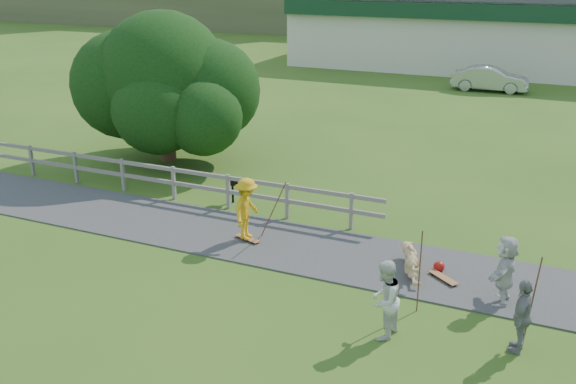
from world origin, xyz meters
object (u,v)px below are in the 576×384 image
skater_rider (247,212)px  skater_fallen (412,261)px  spectator_a (384,300)px  bbq (233,191)px  tree (166,107)px  car_silver (490,79)px  spectator_b (522,316)px  spectator_d (505,270)px

skater_rider → skater_fallen: (4.57, -0.02, -0.53)m
spectator_a → bbq: (-6.52, 5.54, -0.44)m
bbq → tree: bearing=127.3°
skater_rider → car_silver: bearing=-10.0°
skater_rider → spectator_b: skater_rider is taller
skater_rider → skater_fallen: skater_rider is taller
skater_rider → skater_fallen: size_ratio=0.94×
skater_fallen → spectator_b: size_ratio=1.17×
skater_rider → spectator_d: (6.77, -0.65, -0.04)m
spectator_a → skater_rider: bearing=-115.4°
spectator_b → car_silver: (-4.23, 27.33, -0.06)m
skater_rider → tree: 8.45m
spectator_d → skater_rider: bearing=-92.0°
car_silver → tree: tree is taller
skater_fallen → tree: tree is taller
skater_fallen → spectator_d: spectator_d is taller
spectator_d → bbq: (-8.59, 3.13, -0.42)m
skater_fallen → spectator_d: bearing=-34.8°
spectator_b → spectator_d: spectator_d is taller
tree → spectator_a: bearing=-37.9°
skater_rider → spectator_d: skater_rider is taller
spectator_b → skater_fallen: bearing=-126.1°
tree → bbq: size_ratio=9.63×
skater_rider → bbq: 3.11m
spectator_b → tree: 15.80m
bbq → skater_rider: bearing=-72.4°
spectator_b → tree: (-13.58, 7.97, 1.32)m
spectator_a → spectator_d: 3.17m
spectator_a → car_silver: bearing=-169.1°
spectator_a → tree: bearing=-120.4°
spectator_b → tree: bearing=-114.9°
skater_rider → skater_fallen: bearing=-93.2°
spectator_a → tree: 13.99m
spectator_a → spectator_d: (2.06, 2.41, -0.02)m
bbq → spectator_d: bearing=-38.6°
spectator_a → bbq: size_ratio=2.10×
car_silver → bbq: size_ratio=5.40×
skater_fallen → car_silver: size_ratio=0.42×
skater_rider → spectator_d: bearing=-98.4°
spectator_b → tree: tree is taller
spectator_b → spectator_a: bearing=-71.4°
spectator_b → spectator_d: bearing=-158.2°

